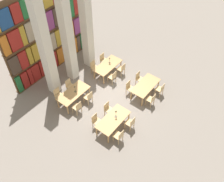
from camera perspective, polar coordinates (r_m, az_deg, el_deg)
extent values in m
plane|color=gray|center=(14.75, -0.44, -1.49)|extent=(40.00, 40.00, 0.00)
cube|color=brown|center=(15.53, -14.31, 13.25)|extent=(6.27, 0.06, 5.50)
cube|color=brown|center=(17.15, -12.65, 5.69)|extent=(6.27, 0.35, 0.03)
cube|color=#236B38|center=(15.65, -20.53, 1.55)|extent=(0.29, 0.20, 1.17)
cube|color=maroon|center=(15.79, -19.34, 2.43)|extent=(0.40, 0.20, 1.17)
cube|color=maroon|center=(15.92, -18.25, 3.25)|extent=(0.27, 0.20, 1.17)
cube|color=maroon|center=(16.07, -17.10, 4.09)|extent=(0.54, 0.20, 1.17)
cube|color=maroon|center=(16.29, -15.62, 5.19)|extent=(0.45, 0.20, 1.17)
cube|color=#B7932D|center=(16.49, -14.40, 6.08)|extent=(0.40, 0.20, 1.17)
cube|color=maroon|center=(16.70, -13.18, 6.97)|extent=(0.46, 0.20, 1.17)
cube|color=orange|center=(16.97, -11.75, 8.00)|extent=(0.54, 0.20, 1.17)
cube|color=tan|center=(17.24, -10.41, 8.97)|extent=(0.44, 0.20, 1.17)
cube|color=#236B38|center=(17.44, -9.52, 9.60)|extent=(0.28, 0.20, 1.17)
cube|color=orange|center=(17.63, -8.66, 10.20)|extent=(0.42, 0.20, 1.17)
cube|color=#47382D|center=(17.84, -7.79, 10.81)|extent=(0.28, 0.20, 1.17)
cube|color=#236B38|center=(18.04, -6.99, 11.36)|extent=(0.32, 0.20, 1.17)
cube|color=#47382D|center=(18.24, -6.23, 11.89)|extent=(0.33, 0.20, 1.17)
cube|color=brown|center=(16.30, -13.43, 9.30)|extent=(6.27, 0.35, 0.03)
cube|color=#47382D|center=(14.83, -21.44, 5.52)|extent=(0.58, 0.20, 1.12)
cube|color=maroon|center=(15.03, -19.73, 6.73)|extent=(0.52, 0.20, 1.12)
cube|color=#B7932D|center=(15.20, -18.40, 7.66)|extent=(0.28, 0.20, 1.12)
cube|color=#B7932D|center=(15.38, -17.16, 8.53)|extent=(0.46, 0.20, 1.12)
cube|color=navy|center=(15.62, -15.60, 9.60)|extent=(0.56, 0.20, 1.12)
cube|color=tan|center=(15.93, -13.81, 10.82)|extent=(0.64, 0.20, 1.12)
cube|color=#B7932D|center=(16.19, -12.39, 11.77)|extent=(0.34, 0.20, 1.12)
cube|color=#84387A|center=(16.39, -11.40, 12.42)|extent=(0.29, 0.20, 1.12)
cube|color=#236B38|center=(16.59, -10.44, 13.05)|extent=(0.41, 0.20, 1.12)
cube|color=orange|center=(16.82, -9.40, 13.72)|extent=(0.36, 0.20, 1.12)
cube|color=#84387A|center=(17.13, -8.08, 14.57)|extent=(0.59, 0.20, 1.12)
cube|color=#236B38|center=(17.43, -6.86, 15.33)|extent=(0.30, 0.20, 1.12)
cube|color=brown|center=(15.53, -14.32, 13.30)|extent=(6.27, 0.35, 0.03)
cube|color=orange|center=(13.98, -23.33, 9.51)|extent=(0.37, 0.20, 1.15)
cube|color=maroon|center=(14.20, -21.38, 10.80)|extent=(0.70, 0.20, 1.15)
cube|color=#B7932D|center=(14.41, -19.77, 11.86)|extent=(0.29, 0.20, 1.15)
cube|color=tan|center=(14.61, -18.29, 12.81)|extent=(0.55, 0.20, 1.15)
cube|color=navy|center=(14.92, -16.28, 14.08)|extent=(0.69, 0.20, 1.15)
cube|color=#84387A|center=(15.26, -14.28, 15.32)|extent=(0.58, 0.20, 1.15)
cube|color=#47382D|center=(15.55, -12.73, 16.26)|extent=(0.44, 0.20, 1.15)
cube|color=maroon|center=(15.87, -11.15, 17.19)|extent=(0.58, 0.20, 1.15)
cube|color=#236B38|center=(16.21, -9.56, 18.10)|extent=(0.47, 0.20, 1.15)
cube|color=maroon|center=(16.45, -8.51, 18.70)|extent=(0.30, 0.20, 1.15)
cube|color=maroon|center=(16.68, -7.57, 19.22)|extent=(0.32, 0.20, 1.15)
cube|color=#84387A|center=(16.87, -6.82, 19.63)|extent=(0.24, 0.20, 1.15)
cube|color=brown|center=(14.84, -15.33, 17.68)|extent=(6.27, 0.35, 0.03)
cube|color=navy|center=(13.47, -23.47, 14.85)|extent=(0.69, 0.20, 1.01)
cube|color=maroon|center=(13.76, -21.13, 16.27)|extent=(0.54, 0.20, 1.01)
cube|color=#236B38|center=(13.98, -19.45, 17.26)|extent=(0.42, 0.20, 1.01)
cube|color=tan|center=(14.22, -17.84, 18.19)|extent=(0.52, 0.20, 1.01)
cube|color=#236B38|center=(14.45, -16.41, 18.99)|extent=(0.30, 0.20, 1.01)
cube|color=silver|center=(13.57, -14.88, 8.91)|extent=(0.54, 0.54, 6.00)
cube|color=silver|center=(14.34, -10.18, 12.12)|extent=(0.54, 0.54, 6.00)
cube|color=silver|center=(15.23, -5.89, 14.90)|extent=(0.54, 0.54, 6.00)
cube|color=tan|center=(12.86, 0.26, -6.53)|extent=(1.93, 0.92, 0.04)
cylinder|color=tan|center=(12.64, -0.86, -10.92)|extent=(0.07, 0.07, 0.69)
cylinder|color=tan|center=(13.46, 3.87, -5.84)|extent=(0.07, 0.07, 0.69)
cylinder|color=tan|center=(12.92, -3.54, -9.13)|extent=(0.07, 0.07, 0.69)
cylinder|color=tan|center=(13.72, 1.26, -4.29)|extent=(0.07, 0.07, 0.69)
cylinder|color=tan|center=(12.80, 0.26, -10.84)|extent=(0.04, 0.04, 0.42)
cylinder|color=tan|center=(12.96, 1.25, -9.77)|extent=(0.04, 0.04, 0.42)
cylinder|color=tan|center=(12.70, 1.50, -11.64)|extent=(0.04, 0.04, 0.42)
cylinder|color=tan|center=(12.86, 2.48, -10.55)|extent=(0.04, 0.04, 0.42)
cube|color=tan|center=(12.63, 1.40, -10.14)|extent=(0.42, 0.40, 0.04)
cube|color=tan|center=(12.38, 2.11, -10.00)|extent=(0.40, 0.03, 0.42)
cylinder|color=tan|center=(13.32, -2.28, -7.50)|extent=(0.04, 0.04, 0.42)
cylinder|color=tan|center=(13.17, -3.29, -8.50)|extent=(0.04, 0.04, 0.42)
cylinder|color=tan|center=(13.46, -3.41, -6.77)|extent=(0.04, 0.04, 0.42)
cylinder|color=tan|center=(13.31, -4.42, -7.75)|extent=(0.04, 0.04, 0.42)
cube|color=tan|center=(13.12, -3.39, -7.04)|extent=(0.42, 0.40, 0.04)
cube|color=tan|center=(13.01, -4.06, -6.04)|extent=(0.40, 0.03, 0.42)
cylinder|color=tan|center=(13.25, 2.93, -7.95)|extent=(0.04, 0.04, 0.42)
cylinder|color=tan|center=(13.43, 3.84, -6.95)|extent=(0.04, 0.04, 0.42)
cylinder|color=tan|center=(13.15, 4.14, -8.69)|extent=(0.04, 0.04, 0.42)
cylinder|color=tan|center=(13.33, 5.04, -7.67)|extent=(0.04, 0.04, 0.42)
cube|color=tan|center=(13.10, 4.04, -7.22)|extent=(0.42, 0.40, 0.04)
cube|color=tan|center=(12.86, 4.77, -7.03)|extent=(0.40, 0.03, 0.42)
cylinder|color=tan|center=(13.78, 0.36, -4.84)|extent=(0.04, 0.04, 0.42)
cylinder|color=tan|center=(13.61, -0.57, -5.79)|extent=(0.04, 0.04, 0.42)
cylinder|color=tan|center=(13.91, -0.75, -4.17)|extent=(0.04, 0.04, 0.42)
cylinder|color=tan|center=(13.74, -1.69, -5.09)|extent=(0.04, 0.04, 0.42)
cube|color=tan|center=(13.57, -0.67, -4.36)|extent=(0.42, 0.40, 0.04)
cube|color=tan|center=(13.47, -1.30, -3.38)|extent=(0.40, 0.03, 0.42)
cylinder|color=brown|center=(12.94, 0.89, -5.84)|extent=(0.14, 0.14, 0.01)
cylinder|color=brown|center=(12.78, 0.90, -5.28)|extent=(0.02, 0.02, 0.40)
cone|color=brown|center=(12.59, 0.91, -4.63)|extent=(0.11, 0.11, 0.07)
cube|color=tan|center=(14.57, 7.69, 1.29)|extent=(1.93, 0.92, 0.04)
cylinder|color=tan|center=(14.18, 6.91, -2.44)|extent=(0.07, 0.07, 0.69)
cylinder|color=tan|center=(15.28, 10.54, 1.57)|extent=(0.07, 0.07, 0.69)
cylinder|color=tan|center=(14.43, 4.38, -1.04)|extent=(0.07, 0.07, 0.69)
cylinder|color=tan|center=(15.51, 8.14, 2.82)|extent=(0.07, 0.07, 0.69)
cylinder|color=tan|center=(14.35, 7.67, -2.61)|extent=(0.04, 0.04, 0.42)
cylinder|color=tan|center=(14.56, 8.43, -1.75)|extent=(0.04, 0.04, 0.42)
cylinder|color=tan|center=(14.25, 8.82, -3.24)|extent=(0.04, 0.04, 0.42)
cylinder|color=tan|center=(14.47, 9.57, -2.37)|extent=(0.04, 0.04, 0.42)
cube|color=tan|center=(14.23, 8.73, -1.88)|extent=(0.42, 0.40, 0.04)
cube|color=tan|center=(14.01, 9.47, -1.61)|extent=(0.40, 0.03, 0.42)
cylinder|color=tan|center=(14.88, 5.12, 0.06)|extent=(0.04, 0.04, 0.42)
cylinder|color=tan|center=(14.67, 4.33, -0.75)|extent=(0.04, 0.04, 0.42)
cylinder|color=tan|center=(15.00, 4.05, 0.65)|extent=(0.04, 0.04, 0.42)
cylinder|color=tan|center=(14.80, 3.25, -0.15)|extent=(0.04, 0.04, 0.42)
cube|color=tan|center=(14.67, 4.24, 0.57)|extent=(0.42, 0.40, 0.04)
cube|color=tan|center=(14.57, 3.69, 1.52)|extent=(0.40, 0.03, 0.42)
cylinder|color=tan|center=(14.96, 9.75, -0.27)|extent=(0.04, 0.04, 0.42)
cylinder|color=tan|center=(15.19, 10.45, 0.52)|extent=(0.04, 0.04, 0.42)
cylinder|color=tan|center=(14.87, 10.86, -0.86)|extent=(0.04, 0.04, 0.42)
cylinder|color=tan|center=(15.10, 11.55, -0.06)|extent=(0.04, 0.04, 0.42)
cube|color=tan|center=(14.86, 10.77, 0.44)|extent=(0.42, 0.40, 0.04)
cube|color=tan|center=(14.65, 11.51, 0.74)|extent=(0.40, 0.03, 0.42)
cylinder|color=tan|center=(15.50, 7.23, 2.21)|extent=(0.04, 0.04, 0.42)
cylinder|color=tan|center=(15.27, 6.50, 1.47)|extent=(0.04, 0.04, 0.42)
cylinder|color=tan|center=(15.62, 6.19, 2.76)|extent=(0.04, 0.04, 0.42)
cylinder|color=tan|center=(15.39, 5.44, 2.02)|extent=(0.04, 0.04, 0.42)
cube|color=tan|center=(15.28, 6.41, 2.74)|extent=(0.42, 0.40, 0.04)
cube|color=tan|center=(15.19, 5.90, 3.66)|extent=(0.40, 0.03, 0.42)
cube|color=tan|center=(14.20, -8.84, -0.42)|extent=(1.93, 0.92, 0.04)
cylinder|color=tan|center=(13.92, -10.07, -4.27)|extent=(0.07, 0.07, 0.69)
cylinder|color=tan|center=(14.68, -5.23, -0.05)|extent=(0.07, 0.07, 0.69)
cylinder|color=tan|center=(14.33, -12.22, -2.77)|extent=(0.07, 0.07, 0.69)
cylinder|color=tan|center=(15.06, -7.39, 1.26)|extent=(0.07, 0.07, 0.69)
cylinder|color=tan|center=(14.04, -9.01, -4.33)|extent=(0.04, 0.04, 0.42)
cylinder|color=tan|center=(14.18, -8.00, -3.45)|extent=(0.04, 0.04, 0.42)
cylinder|color=tan|center=(13.87, -8.00, -5.02)|extent=(0.04, 0.04, 0.42)
cylinder|color=tan|center=(14.02, -6.99, -4.11)|extent=(0.04, 0.04, 0.42)
cube|color=tan|center=(13.85, -8.10, -3.62)|extent=(0.42, 0.40, 0.04)
cube|color=tan|center=(13.58, -7.64, -3.39)|extent=(0.40, 0.03, 0.42)
cylinder|color=tan|center=(14.72, -10.88, -1.52)|extent=(0.04, 0.04, 0.42)
cylinder|color=tan|center=(14.58, -11.88, -2.36)|extent=(0.04, 0.04, 0.42)
cylinder|color=tan|center=(14.90, -11.79, -0.92)|extent=(0.04, 0.04, 0.42)
cylinder|color=tan|center=(14.77, -12.78, -1.73)|extent=(0.04, 0.04, 0.42)
cube|color=tan|center=(14.57, -11.97, -1.03)|extent=(0.42, 0.40, 0.04)
cube|color=tan|center=(14.51, -12.61, -0.08)|extent=(0.40, 0.03, 0.42)
cylinder|color=tan|center=(14.42, -6.46, -2.09)|extent=(0.04, 0.04, 0.42)
cylinder|color=tan|center=(14.59, -5.51, -1.25)|extent=(0.04, 0.04, 0.42)
cylinder|color=tan|center=(14.26, -5.46, -2.73)|extent=(0.04, 0.04, 0.42)
cylinder|color=tan|center=(14.42, -4.51, -1.87)|extent=(0.04, 0.04, 0.42)
cube|color=tan|center=(14.25, -5.55, -1.37)|extent=(0.42, 0.40, 0.04)
cube|color=tan|center=(13.99, -5.05, -1.09)|extent=(0.40, 0.03, 0.42)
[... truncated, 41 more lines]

